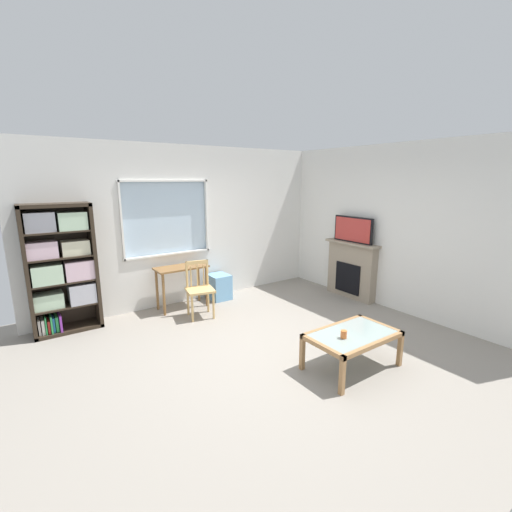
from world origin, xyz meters
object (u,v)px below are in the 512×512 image
plastic_drawer_unit (219,287)px  tv (353,230)px  desk_under_window (182,274)px  fireplace (351,270)px  wooden_chair (200,289)px  sippy_cup (344,334)px  bookshelf (61,266)px  coffee_table (352,338)px

plastic_drawer_unit → tv: bearing=-32.5°
desk_under_window → fireplace: bearing=-24.1°
tv → plastic_drawer_unit: bearing=147.5°
wooden_chair → plastic_drawer_unit: size_ratio=1.95×
wooden_chair → tv: tv is taller
plastic_drawer_unit → sippy_cup: size_ratio=5.12×
bookshelf → coffee_table: 4.08m
sippy_cup → bookshelf: bearing=127.6°
bookshelf → desk_under_window: 1.80m
wooden_chair → fireplace: size_ratio=0.82×
bookshelf → coffee_table: bearing=-50.0°
wooden_chair → coffee_table: 2.58m
plastic_drawer_unit → wooden_chair: bearing=-139.6°
bookshelf → plastic_drawer_unit: (2.50, -0.06, -0.74)m
bookshelf → wooden_chair: (1.84, -0.62, -0.51)m
plastic_drawer_unit → sippy_cup: sippy_cup is taller
fireplace → coffee_table: size_ratio=1.04×
tv → coffee_table: tv is taller
tv → sippy_cup: size_ratio=9.24×
tv → desk_under_window: bearing=155.7°
plastic_drawer_unit → tv: tv is taller
coffee_table → plastic_drawer_unit: bearing=91.7°
fireplace → coffee_table: fireplace is taller
plastic_drawer_unit → sippy_cup: bearing=-91.9°
coffee_table → sippy_cup: (-0.19, -0.03, 0.10)m
desk_under_window → fireplace: size_ratio=0.79×
plastic_drawer_unit → coffee_table: bearing=-88.3°
bookshelf → plastic_drawer_unit: bookshelf is taller
tv → fireplace: bearing=-0.0°
plastic_drawer_unit → coffee_table: size_ratio=0.44×
wooden_chair → tv: (2.73, -0.75, 0.82)m
desk_under_window → sippy_cup: desk_under_window is taller
fireplace → coffee_table: bearing=-139.3°
wooden_chair → bookshelf: bearing=161.3°
bookshelf → sippy_cup: bookshelf is taller
bookshelf → wooden_chair: 2.00m
sippy_cup → coffee_table: bearing=8.3°
wooden_chair → plastic_drawer_unit: bearing=40.4°
coffee_table → bookshelf: bearing=130.0°
coffee_table → sippy_cup: 0.22m
bookshelf → plastic_drawer_unit: bearing=-1.3°
wooden_chair → sippy_cup: (0.56, -2.50, 0.02)m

